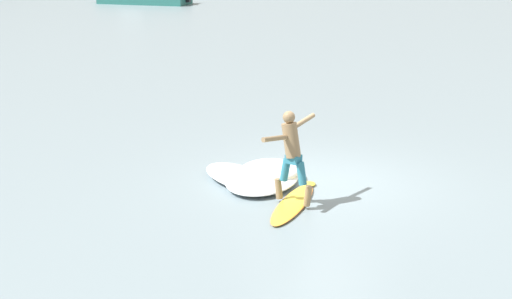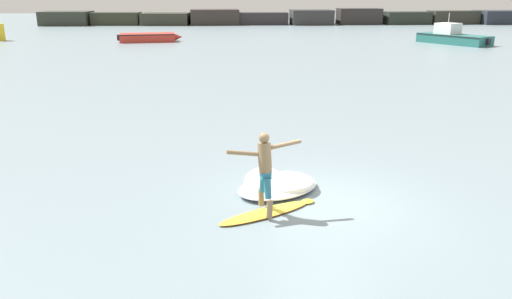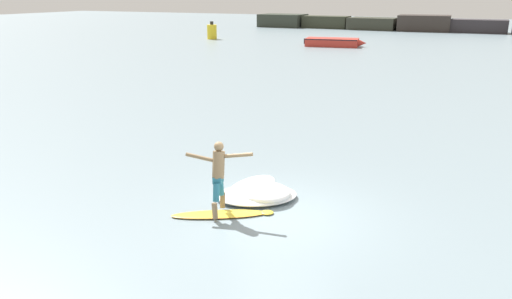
% 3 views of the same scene
% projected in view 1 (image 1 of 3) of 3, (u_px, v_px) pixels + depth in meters
% --- Properties ---
extents(ground_plane, '(200.00, 200.00, 0.00)m').
position_uv_depth(ground_plane, '(324.00, 182.00, 14.54)').
color(ground_plane, gray).
extents(surfboard, '(2.31, 1.55, 0.21)m').
position_uv_depth(surfboard, '(293.00, 203.00, 13.32)').
color(surfboard, yellow).
rests_on(surfboard, ground).
extents(surfer, '(1.59, 0.83, 1.73)m').
position_uv_depth(surfer, '(292.00, 150.00, 13.00)').
color(surfer, '#8A6F4D').
rests_on(surfer, surfboard).
extents(wave_foam_at_tail, '(1.39, 1.29, 0.39)m').
position_uv_depth(wave_foam_at_tail, '(269.00, 171.00, 14.58)').
color(wave_foam_at_tail, white).
rests_on(wave_foam_at_tail, ground).
extents(wave_foam_at_nose, '(1.15, 2.10, 0.24)m').
position_uv_depth(wave_foam_at_nose, '(239.00, 177.00, 14.47)').
color(wave_foam_at_nose, white).
rests_on(wave_foam_at_nose, ground).
extents(wave_foam_beside, '(2.51, 2.29, 0.21)m').
position_uv_depth(wave_foam_beside, '(262.00, 178.00, 14.43)').
color(wave_foam_beside, white).
rests_on(wave_foam_beside, ground).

